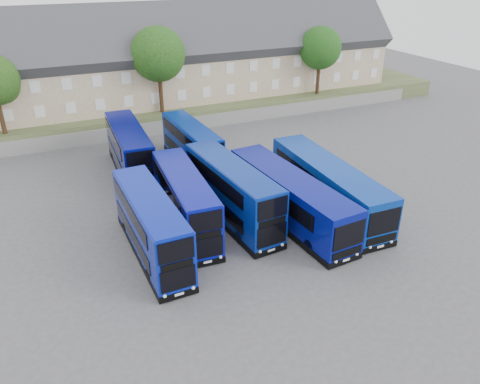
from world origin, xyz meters
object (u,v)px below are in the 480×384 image
Objects in this scene: tree_mid at (159,56)px; tree_far at (329,35)px; dd_front_mid at (185,203)px; tree_east at (321,49)px; coach_east_a at (289,199)px; dd_front_left at (151,227)px.

tree_mid is 1.06× the size of tree_far.
tree_east is at bearing 44.46° from dd_front_mid.
dd_front_mid is at bearing 159.55° from coach_east_a.
coach_east_a is 38.80m from tree_far.
coach_east_a is at bearing -84.00° from tree_mid.
tree_east reaches higher than dd_front_mid.
dd_front_left is 10.26m from coach_east_a.
tree_east is at bearing -1.43° from tree_mid.
tree_mid is at bearing 81.57° from dd_front_mid.
tree_mid reaches higher than dd_front_left.
coach_east_a is (7.22, -2.10, -0.27)m from dd_front_mid.
dd_front_mid is 42.09m from tree_far.
dd_front_mid is 1.29× the size of tree_east.
dd_front_left is 0.99× the size of dd_front_mid.
tree_mid reaches higher than coach_east_a.
dd_front_mid is 1.15× the size of tree_mid.
tree_mid is at bearing -165.96° from tree_far.
tree_mid is at bearing 70.96° from dd_front_left.
dd_front_mid is 0.80× the size of coach_east_a.
dd_front_mid is (3.04, 2.25, 0.00)m from dd_front_left.
dd_front_mid is 23.01m from tree_mid.
dd_front_mid is 7.52m from coach_east_a.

